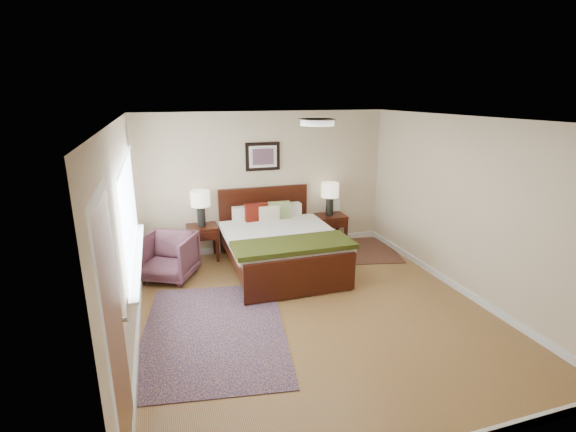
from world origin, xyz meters
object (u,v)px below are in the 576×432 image
object	(u,v)px
nightstand_right	(329,227)
rug_persian	(214,331)
lamp_left	(200,202)
armchair	(168,257)
bed	(280,238)
nightstand_left	(202,233)
lamp_right	(330,193)

from	to	relation	value
nightstand_right	rug_persian	xyz separation A→B (m)	(-2.52, -2.39, -0.36)
lamp_left	armchair	world-z (taller)	lamp_left
bed	nightstand_left	bearing A→B (deg)	145.03
nightstand_left	rug_persian	distance (m)	2.43
lamp_left	rug_persian	world-z (taller)	lamp_left
lamp_right	nightstand_right	bearing A→B (deg)	-90.00
nightstand_right	lamp_right	bearing A→B (deg)	90.00
nightstand_left	nightstand_right	bearing A→B (deg)	0.18
bed	nightstand_right	size ratio (longest dim) A/B	3.59
nightstand_right	bed	bearing A→B (deg)	-146.40
lamp_left	rug_persian	size ratio (longest dim) A/B	0.25
nightstand_left	lamp_right	size ratio (longest dim) A/B	0.99
rug_persian	bed	bearing A→B (deg)	59.62
nightstand_left	armchair	xyz separation A→B (m)	(-0.60, -0.63, -0.13)
nightstand_left	armchair	size ratio (longest dim) A/B	0.77
lamp_right	rug_persian	distance (m)	3.63
rug_persian	lamp_left	bearing A→B (deg)	95.47
nightstand_left	rug_persian	size ratio (longest dim) A/B	0.25
nightstand_left	nightstand_right	xyz separation A→B (m)	(2.37, 0.01, -0.12)
lamp_left	nightstand_left	bearing A→B (deg)	-90.00
nightstand_right	lamp_right	xyz separation A→B (m)	(0.00, 0.01, 0.65)
bed	rug_persian	distance (m)	2.11
nightstand_right	rug_persian	size ratio (longest dim) A/B	0.25
bed	lamp_right	xyz separation A→B (m)	(1.22, 0.82, 0.48)
nightstand_right	rug_persian	bearing A→B (deg)	-136.51
nightstand_right	lamp_right	distance (m)	0.65
nightstand_left	lamp_right	xyz separation A→B (m)	(2.37, 0.02, 0.53)
bed	lamp_right	bearing A→B (deg)	34.04
armchair	rug_persian	world-z (taller)	armchair
bed	armchair	world-z (taller)	bed
lamp_left	lamp_right	distance (m)	2.37
lamp_right	armchair	bearing A→B (deg)	-167.60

